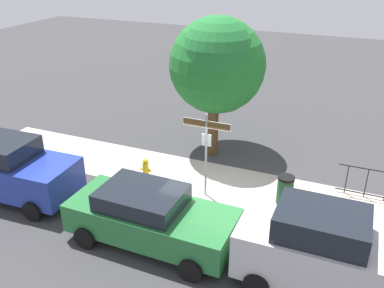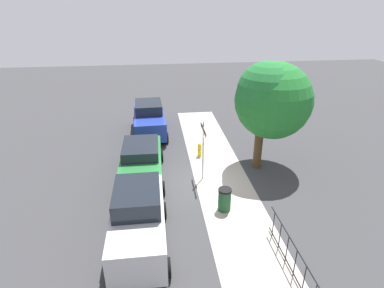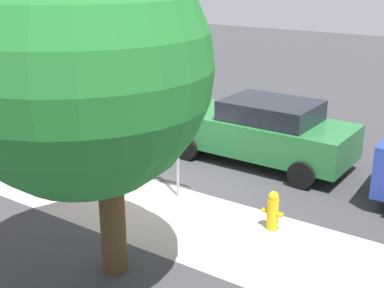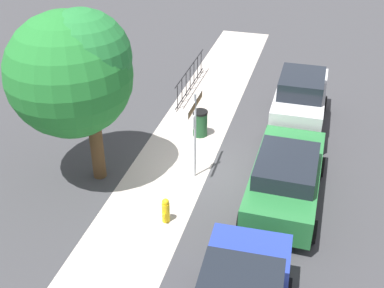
% 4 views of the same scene
% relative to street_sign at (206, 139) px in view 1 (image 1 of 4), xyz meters
% --- Properties ---
extents(ground_plane, '(60.00, 60.00, 0.00)m').
position_rel_street_sign_xyz_m(ground_plane, '(0.32, -0.40, -2.04)').
color(ground_plane, '#38383A').
extents(sidewalk_strip, '(24.00, 2.60, 0.00)m').
position_rel_street_sign_xyz_m(sidewalk_strip, '(2.32, 0.90, -2.04)').
color(sidewalk_strip, '#AFA49A').
rests_on(sidewalk_strip, ground_plane).
extents(street_sign, '(1.59, 0.07, 2.91)m').
position_rel_street_sign_xyz_m(street_sign, '(0.00, 0.00, 0.00)').
color(street_sign, '#9EA0A5').
rests_on(street_sign, ground_plane).
extents(shade_tree, '(3.68, 3.68, 5.39)m').
position_rel_street_sign_xyz_m(shade_tree, '(-0.90, 3.38, 1.53)').
color(shade_tree, '#48331C').
rests_on(shade_tree, ground_plane).
extents(car_blue, '(4.55, 2.20, 2.01)m').
position_rel_street_sign_xyz_m(car_blue, '(-5.94, -2.51, -1.04)').
color(car_blue, '#23379A').
rests_on(car_blue, ground_plane).
extents(car_green, '(4.72, 2.17, 1.65)m').
position_rel_street_sign_xyz_m(car_green, '(-0.54, -2.90, -1.19)').
color(car_green, '#256D34').
rests_on(car_green, ground_plane).
extents(car_silver, '(4.35, 1.97, 2.18)m').
position_rel_street_sign_xyz_m(car_silver, '(4.16, -2.87, -0.97)').
color(car_silver, silver).
rests_on(car_silver, ground_plane).
extents(fire_hydrant, '(0.42, 0.22, 0.78)m').
position_rel_street_sign_xyz_m(fire_hydrant, '(-2.37, 0.20, -1.66)').
color(fire_hydrant, yellow).
rests_on(fire_hydrant, ground_plane).
extents(trash_bin, '(0.55, 0.55, 0.98)m').
position_rel_street_sign_xyz_m(trash_bin, '(2.55, 0.50, -1.55)').
color(trash_bin, '#1E4C28').
rests_on(trash_bin, ground_plane).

